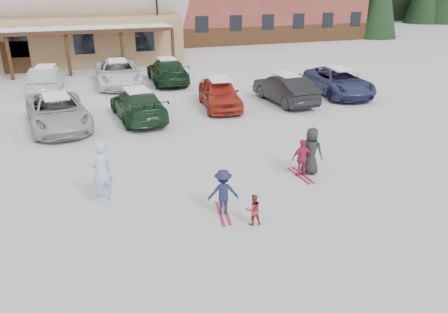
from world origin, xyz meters
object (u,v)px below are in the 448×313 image
object	(u,v)px
toddler_red	(253,210)
parked_car_6	(339,82)
adult_skier	(101,172)
parked_car_3	(138,105)
bystander_dark	(311,151)
child_magenta	(302,158)
parked_car_5	(285,89)
parked_car_9	(47,79)
parked_car_4	(219,93)
parked_car_10	(118,73)
parked_car_11	(167,71)
lamp_post	(157,11)
parked_car_2	(58,112)
child_navy	(223,192)

from	to	relation	value
toddler_red	parked_car_6	size ratio (longest dim) A/B	0.16
adult_skier	parked_car_3	distance (m)	8.28
bystander_dark	parked_car_3	xyz separation A→B (m)	(-4.32, 8.17, -0.10)
parked_car_3	toddler_red	bearing A→B (deg)	92.77
child_magenta	parked_car_5	distance (m)	9.45
child_magenta	parked_car_9	world-z (taller)	parked_car_9
parked_car_4	parked_car_10	distance (m)	8.08
parked_car_4	parked_car_11	world-z (taller)	parked_car_11
toddler_red	parked_car_4	size ratio (longest dim) A/B	0.20
bystander_dark	parked_car_11	world-z (taller)	bystander_dark
parked_car_11	lamp_post	bearing A→B (deg)	-94.78
adult_skier	parked_car_4	world-z (taller)	adult_skier
adult_skier	parked_car_6	xyz separation A→B (m)	(13.86, 8.87, -0.21)
parked_car_2	parked_car_3	xyz separation A→B (m)	(3.49, 0.06, -0.02)
parked_car_4	parked_car_11	xyz separation A→B (m)	(-1.11, 6.69, 0.01)
lamp_post	toddler_red	bearing A→B (deg)	-96.74
parked_car_5	parked_car_11	size ratio (longest dim) A/B	0.88
child_magenta	parked_car_2	xyz separation A→B (m)	(-7.42, 8.22, 0.08)
parked_car_2	parked_car_5	world-z (taller)	parked_car_5
child_navy	lamp_post	bearing A→B (deg)	-87.26
parked_car_9	bystander_dark	bearing A→B (deg)	125.29
parked_car_11	parked_car_2	bearing A→B (deg)	51.68
toddler_red	child_magenta	distance (m)	3.57
lamp_post	parked_car_10	world-z (taller)	lamp_post
toddler_red	parked_car_2	size ratio (longest dim) A/B	0.17
parked_car_6	parked_car_9	distance (m)	16.84
adult_skier	toddler_red	bearing A→B (deg)	116.98
parked_car_2	parked_car_10	distance (m)	8.42
parked_car_5	parked_car_3	bearing A→B (deg)	0.33
parked_car_2	parked_car_9	distance (m)	7.60
adult_skier	bystander_dark	distance (m)	6.70
parked_car_9	parked_car_11	bearing A→B (deg)	-174.37
adult_skier	parked_car_3	bearing A→B (deg)	-133.10
bystander_dark	parked_car_9	size ratio (longest dim) A/B	0.36
parked_car_3	parked_car_5	bearing A→B (deg)	178.88
parked_car_10	parked_car_11	size ratio (longest dim) A/B	1.07
parked_car_4	parked_car_5	world-z (taller)	parked_car_5
child_magenta	child_navy	bearing A→B (deg)	23.49
toddler_red	parked_car_5	bearing A→B (deg)	-117.58
child_magenta	parked_car_11	xyz separation A→B (m)	(-0.82, 15.59, 0.12)
toddler_red	parked_car_11	bearing A→B (deg)	-92.60
child_magenta	parked_car_11	world-z (taller)	parked_car_11
toddler_red	parked_car_10	size ratio (longest dim) A/B	0.16
child_navy	parked_car_9	world-z (taller)	parked_car_9
parked_car_5	child_navy	bearing A→B (deg)	52.59
adult_skier	parked_car_5	bearing A→B (deg)	-167.25
parked_car_3	parked_car_10	size ratio (longest dim) A/B	0.86
parked_car_2	parked_car_4	size ratio (longest dim) A/B	1.18
lamp_post	parked_car_6	world-z (taller)	lamp_post
parked_car_11	parked_car_5	bearing A→B (deg)	127.42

